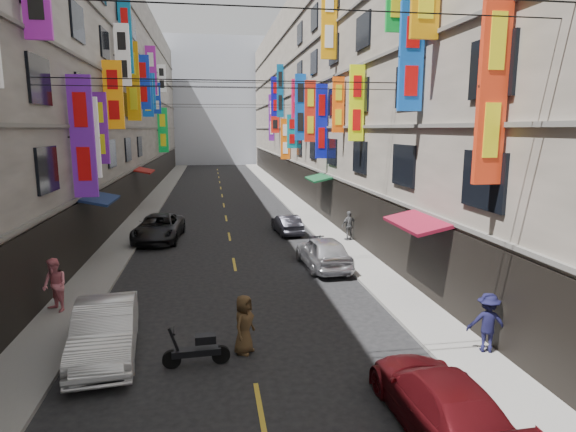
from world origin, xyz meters
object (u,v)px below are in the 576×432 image
object	(u,v)px
scooter_far_right	(315,246)
car_right_mid	(323,252)
car_right_far	(287,224)
pedestrian_lfar	(55,285)
pedestrian_crossing	(244,324)
car_right_near	(439,399)
pedestrian_rfar	(349,226)
car_left_mid	(105,330)
scooter_crossing	(198,350)
car_left_far	(159,228)
pedestrian_rnear	(488,322)

from	to	relation	value
scooter_far_right	car_right_mid	bearing A→B (deg)	79.26
scooter_far_right	car_right_far	xyz separation A→B (m)	(-0.66, 5.06, 0.14)
car_right_mid	pedestrian_lfar	distance (m)	11.10
pedestrian_crossing	car_right_near	bearing A→B (deg)	-105.20
pedestrian_rfar	scooter_far_right	bearing A→B (deg)	26.00
car_right_near	car_left_mid	bearing A→B (deg)	-31.84
car_right_near	car_right_far	size ratio (longest dim) A/B	1.28
scooter_far_right	pedestrian_rfar	size ratio (longest dim) A/B	1.09
scooter_crossing	pedestrian_rfar	distance (m)	15.53
scooter_far_right	car_right_near	xyz separation A→B (m)	(-0.49, -14.53, 0.21)
car_left_far	pedestrian_rfar	world-z (taller)	pedestrian_rfar
car_right_near	car_right_mid	bearing A→B (deg)	-92.64
car_left_mid	pedestrian_crossing	world-z (taller)	pedestrian_crossing
car_right_mid	car_left_far	bearing A→B (deg)	-44.12
pedestrian_lfar	pedestrian_crossing	distance (m)	7.30
car_left_far	car_right_near	xyz separation A→B (m)	(7.67, -18.95, -0.07)
car_right_mid	pedestrian_lfar	xyz separation A→B (m)	(-10.33, -4.06, 0.30)
pedestrian_crossing	pedestrian_rnear	bearing A→B (deg)	-68.23
car_right_near	pedestrian_rfar	world-z (taller)	pedestrian_rfar
car_left_mid	car_right_far	distance (m)	16.79
car_right_mid	pedestrian_rnear	xyz separation A→B (m)	(2.56, -9.16, 0.21)
scooter_far_right	car_left_far	bearing A→B (deg)	-35.42
pedestrian_lfar	pedestrian_crossing	xyz separation A→B (m)	(6.17, -3.89, -0.19)
car_right_near	scooter_crossing	bearing A→B (deg)	-35.95
car_right_far	pedestrian_crossing	bearing A→B (deg)	71.30
scooter_far_right	pedestrian_rfar	distance (m)	3.39
car_left_mid	car_right_near	distance (m)	8.93
car_left_far	car_right_far	xyz separation A→B (m)	(7.50, 0.64, -0.15)
car_right_far	pedestrian_lfar	distance (m)	15.18
car_right_far	pedestrian_lfar	world-z (taller)	pedestrian_lfar
car_left_mid	car_left_far	bearing A→B (deg)	83.66
scooter_far_right	pedestrian_lfar	distance (m)	12.36
car_right_far	pedestrian_rfar	size ratio (longest dim) A/B	2.14
car_left_mid	pedestrian_rfar	xyz separation A→B (m)	(10.60, 12.27, 0.19)
car_left_mid	car_right_near	size ratio (longest dim) A/B	1.02
car_right_far	pedestrian_rnear	world-z (taller)	pedestrian_rnear
car_left_mid	car_right_mid	xyz separation A→B (m)	(8.00, 7.52, -0.01)
car_right_mid	scooter_crossing	bearing A→B (deg)	53.89
pedestrian_rnear	pedestrian_crossing	xyz separation A→B (m)	(-6.72, 1.21, -0.11)
scooter_crossing	car_right_far	xyz separation A→B (m)	(4.95, 16.02, 0.14)
pedestrian_lfar	car_left_far	bearing A→B (deg)	120.78
scooter_crossing	pedestrian_rnear	world-z (taller)	pedestrian_rnear
car_left_mid	pedestrian_rfar	bearing A→B (deg)	42.84
car_left_far	car_right_near	size ratio (longest dim) A/B	1.16
car_right_far	scooter_far_right	bearing A→B (deg)	92.07
car_left_mid	car_right_near	world-z (taller)	car_left_mid
car_right_near	pedestrian_rnear	xyz separation A→B (m)	(2.88, 2.93, 0.31)
car_right_near	car_right_far	bearing A→B (deg)	-90.58
pedestrian_rfar	car_right_mid	bearing A→B (deg)	43.93
car_right_near	pedestrian_rnear	size ratio (longest dim) A/B	2.66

